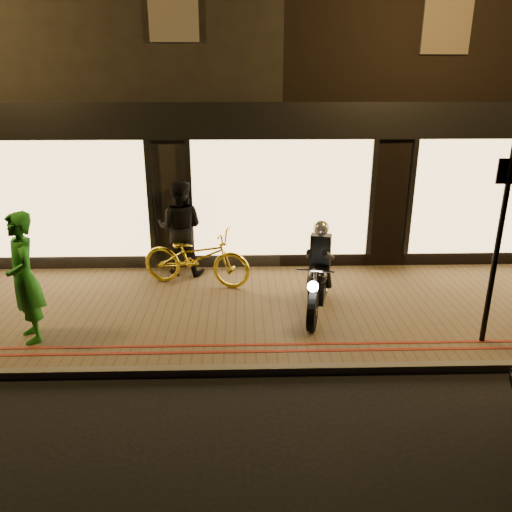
{
  "coord_description": "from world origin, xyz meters",
  "views": [
    {
      "loc": [
        -0.8,
        -5.99,
        3.88
      ],
      "look_at": [
        -0.57,
        1.91,
        1.1
      ],
      "focal_mm": 35.0,
      "sensor_mm": 36.0,
      "label": 1
    }
  ],
  "objects_px": {
    "motorcycle": "(318,278)",
    "bicycle_gold": "(196,257)",
    "person_green": "(24,278)",
    "sign_post": "(499,236)"
  },
  "relations": [
    {
      "from": "motorcycle",
      "to": "bicycle_gold",
      "type": "distance_m",
      "value": 2.51
    },
    {
      "from": "motorcycle",
      "to": "person_green",
      "type": "bearing_deg",
      "value": -154.75
    },
    {
      "from": "sign_post",
      "to": "bicycle_gold",
      "type": "bearing_deg",
      "value": 152.41
    },
    {
      "from": "sign_post",
      "to": "person_green",
      "type": "bearing_deg",
      "value": 177.73
    },
    {
      "from": "motorcycle",
      "to": "bicycle_gold",
      "type": "xyz_separation_m",
      "value": [
        -2.17,
        1.27,
        -0.05
      ]
    },
    {
      "from": "bicycle_gold",
      "to": "person_green",
      "type": "distance_m",
      "value": 3.19
    },
    {
      "from": "sign_post",
      "to": "bicycle_gold",
      "type": "height_order",
      "value": "sign_post"
    },
    {
      "from": "person_green",
      "to": "motorcycle",
      "type": "bearing_deg",
      "value": 67.81
    },
    {
      "from": "motorcycle",
      "to": "sign_post",
      "type": "xyz_separation_m",
      "value": [
        2.38,
        -1.11,
        1.06
      ]
    },
    {
      "from": "motorcycle",
      "to": "sign_post",
      "type": "relative_size",
      "value": 0.64
    }
  ]
}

